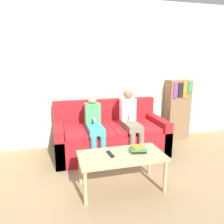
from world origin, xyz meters
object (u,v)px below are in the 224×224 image
at_px(tv_remote, 110,154).
at_px(bookshelf, 177,109).
at_px(person_left, 94,125).
at_px(person_right, 131,120).
at_px(couch, 110,136).
at_px(coffee_table, 121,158).

xyz_separation_m(tv_remote, bookshelf, (1.75, 1.42, 0.14)).
relative_size(person_left, person_right, 0.95).
distance_m(person_right, tv_remote, 1.04).
bearing_deg(tv_remote, couch, 69.02).
xyz_separation_m(coffee_table, person_right, (0.43, 0.88, 0.21)).
relative_size(coffee_table, tv_remote, 5.95).
bearing_deg(couch, tv_remote, -104.12).
height_order(coffee_table, bookshelf, bookshelf).
height_order(coffee_table, person_right, person_right).
height_order(person_left, bookshelf, bookshelf).
distance_m(person_left, bookshelf, 1.87).
distance_m(tv_remote, bookshelf, 2.26).
height_order(couch, person_right, person_right).
relative_size(couch, bookshelf, 1.56).
xyz_separation_m(person_left, person_right, (0.60, 0.01, 0.03)).
distance_m(couch, bookshelf, 1.55).
bearing_deg(tv_remote, person_left, 85.47).
bearing_deg(bookshelf, couch, -166.74).
bearing_deg(person_right, person_left, -179.12).
relative_size(person_left, tv_remote, 5.98).
bearing_deg(person_right, tv_remote, -123.10).
relative_size(couch, tv_remote, 10.58).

